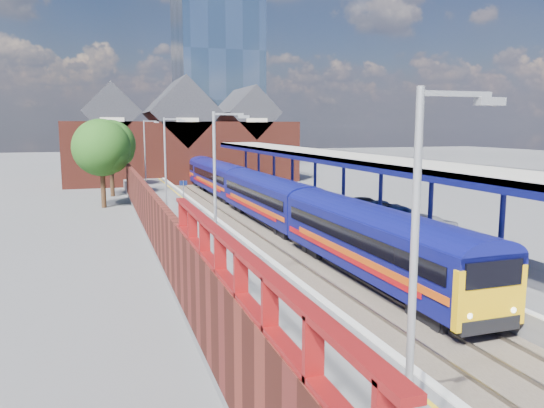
{
  "coord_description": "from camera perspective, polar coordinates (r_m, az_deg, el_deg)",
  "views": [
    {
      "loc": [
        -10.9,
        -14.6,
        7.44
      ],
      "look_at": [
        -0.63,
        16.54,
        2.6
      ],
      "focal_mm": 35.0,
      "sensor_mm": 36.0,
      "label": 1
    }
  ],
  "objects": [
    {
      "name": "lamp_post_d",
      "position": [
        52.86,
        -13.37,
        5.51
      ],
      "size": [
        1.48,
        0.18,
        7.0
      ],
      "color": "#A5A8AA",
      "rests_on": "left_platform"
    },
    {
      "name": "parked_car_dark",
      "position": [
        40.28,
        10.22,
        -0.11
      ],
      "size": [
        4.17,
        2.16,
        1.16
      ],
      "primitive_type": "imported",
      "rotation": [
        0.0,
        0.0,
        1.43
      ],
      "color": "black",
      "rests_on": "right_platform"
    },
    {
      "name": "canopy",
      "position": [
        40.12,
        5.9,
        5.22
      ],
      "size": [
        4.5,
        52.0,
        4.48
      ],
      "color": "#0F1259",
      "rests_on": "right_platform"
    },
    {
      "name": "platform_sign",
      "position": [
        39.34,
        -9.5,
        1.34
      ],
      "size": [
        0.55,
        0.08,
        2.5
      ],
      "color": "#A5A8AA",
      "rests_on": "left_platform"
    },
    {
      "name": "station_building",
      "position": [
        73.44,
        -9.78,
        6.72
      ],
      "size": [
        30.0,
        12.12,
        13.78
      ],
      "color": "#5C2118",
      "rests_on": "ground"
    },
    {
      "name": "train",
      "position": [
        48.68,
        -3.4,
        2.11
      ],
      "size": [
        2.96,
        65.92,
        3.45
      ],
      "color": "navy",
      "rests_on": "ground"
    },
    {
      "name": "tree_near",
      "position": [
        50.56,
        -17.7,
        5.63
      ],
      "size": [
        5.2,
        5.2,
        8.1
      ],
      "color": "#382314",
      "rests_on": "ground"
    },
    {
      "name": "lamp_post_b",
      "position": [
        21.24,
        -5.8,
        1.73
      ],
      "size": [
        1.48,
        0.18,
        7.0
      ],
      "color": "#A5A8AA",
      "rests_on": "left_platform"
    },
    {
      "name": "lamp_post_a",
      "position": [
        8.38,
        15.69,
        -8.91
      ],
      "size": [
        1.48,
        0.18,
        7.0
      ],
      "color": "#A5A8AA",
      "rests_on": "left_platform"
    },
    {
      "name": "lamp_post_c",
      "position": [
        36.96,
        -11.2,
        4.44
      ],
      "size": [
        1.48,
        0.18,
        7.0
      ],
      "color": "#A5A8AA",
      "rests_on": "left_platform"
    },
    {
      "name": "brick_wall",
      "position": [
        28.72,
        -12.39,
        -1.8
      ],
      "size": [
        0.35,
        50.0,
        3.86
      ],
      "color": "#5C2118",
      "rests_on": "left_platform"
    },
    {
      "name": "parked_car_silver",
      "position": [
        31.85,
        16.04,
        -2.29
      ],
      "size": [
        4.59,
        2.54,
        1.43
      ],
      "primitive_type": "imported",
      "rotation": [
        0.0,
        0.0,
        1.82
      ],
      "color": "silver",
      "rests_on": "right_platform"
    },
    {
      "name": "yellow_line",
      "position": [
        35.91,
        -6.48,
        -1.98
      ],
      "size": [
        0.14,
        76.0,
        0.01
      ],
      "primitive_type": "cube",
      "color": "yellow",
      "rests_on": "left_platform"
    },
    {
      "name": "coping_right",
      "position": [
        37.89,
        3.79,
        -1.37
      ],
      "size": [
        0.3,
        76.0,
        0.05
      ],
      "primitive_type": "cube",
      "color": "silver",
      "rests_on": "right_platform"
    },
    {
      "name": "parked_car_blue",
      "position": [
        38.83,
        11.96,
        -0.48
      ],
      "size": [
        4.35,
        2.55,
        1.14
      ],
      "primitive_type": "imported",
      "rotation": [
        0.0,
        0.0,
        1.4
      ],
      "color": "navy",
      "rests_on": "right_platform"
    },
    {
      "name": "ground",
      "position": [
        46.51,
        -4.47,
        -0.84
      ],
      "size": [
        240.0,
        240.0,
        0.0
      ],
      "primitive_type": "plane",
      "color": "#5B5B5E",
      "rests_on": "ground"
    },
    {
      "name": "rails",
      "position": [
        37.01,
        -0.76,
        -3.01
      ],
      "size": [
        4.51,
        76.0,
        0.14
      ],
      "color": "slate",
      "rests_on": "ground"
    },
    {
      "name": "glass_tower",
      "position": [
        97.72,
        -5.97,
        15.86
      ],
      "size": [
        14.2,
        14.2,
        40.3
      ],
      "color": "#475F7A",
      "rests_on": "ground"
    },
    {
      "name": "right_platform",
      "position": [
        39.13,
        7.65,
        -1.9
      ],
      "size": [
        6.0,
        76.0,
        1.0
      ],
      "primitive_type": "cube",
      "color": "#565659",
      "rests_on": "ground"
    },
    {
      "name": "tree_far",
      "position": [
        58.57,
        -16.82,
        6.0
      ],
      "size": [
        5.2,
        5.2,
        8.1
      ],
      "color": "#382314",
      "rests_on": "ground"
    },
    {
      "name": "left_platform",
      "position": [
        35.7,
        -9.22,
        -2.92
      ],
      "size": [
        5.0,
        76.0,
        1.0
      ],
      "primitive_type": "cube",
      "color": "#565659",
      "rests_on": "ground"
    },
    {
      "name": "coping_left",
      "position": [
        36.04,
        -5.55,
        -1.9
      ],
      "size": [
        0.3,
        76.0,
        0.05
      ],
      "primitive_type": "cube",
      "color": "silver",
      "rests_on": "left_platform"
    },
    {
      "name": "parked_car_red",
      "position": [
        27.38,
        22.47,
        -4.55
      ],
      "size": [
        3.72,
        1.82,
        1.22
      ],
      "primitive_type": "imported",
      "rotation": [
        0.0,
        0.0,
        1.68
      ],
      "color": "#991E0C",
      "rests_on": "right_platform"
    },
    {
      "name": "ballast_bed",
      "position": [
        37.03,
        -0.76,
        -3.15
      ],
      "size": [
        6.0,
        76.0,
        0.06
      ],
      "primitive_type": "cube",
      "color": "#473D33",
      "rests_on": "ground"
    }
  ]
}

